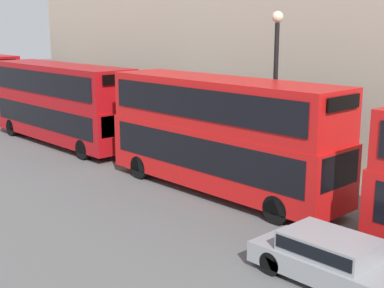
# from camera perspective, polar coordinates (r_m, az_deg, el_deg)

# --- Properties ---
(bus_second_in_queue) EXTENTS (2.59, 10.58, 4.49)m
(bus_second_in_queue) POSITION_cam_1_polar(r_m,az_deg,el_deg) (20.67, 3.09, 1.41)
(bus_second_in_queue) COLOR red
(bus_second_in_queue) RESTS_ON ground
(bus_third_in_queue) EXTENTS (2.59, 11.09, 4.38)m
(bus_third_in_queue) POSITION_cam_1_polar(r_m,az_deg,el_deg) (30.30, -13.81, 4.53)
(bus_third_in_queue) COLOR #A80F14
(bus_third_in_queue) RESTS_ON ground
(car_hatchback) EXTENTS (1.76, 4.21, 1.26)m
(car_hatchback) POSITION_cam_1_polar(r_m,az_deg,el_deg) (14.37, 14.61, -11.64)
(car_hatchback) COLOR gray
(car_hatchback) RESTS_ON ground
(street_lamp) EXTENTS (0.44, 0.44, 6.99)m
(street_lamp) POSITION_cam_1_polar(r_m,az_deg,el_deg) (21.13, 8.89, 6.47)
(street_lamp) COLOR black
(street_lamp) RESTS_ON ground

